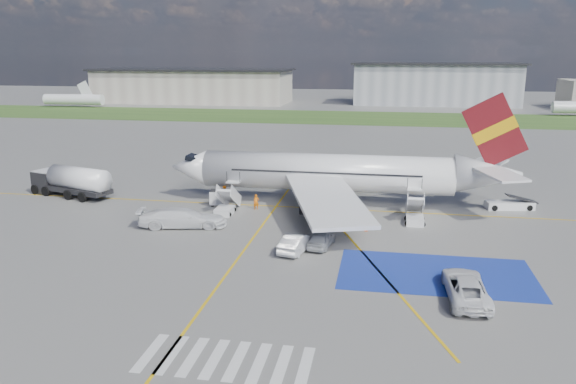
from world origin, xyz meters
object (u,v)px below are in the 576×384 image
object	(u,v)px
car_silver_a	(321,239)
car_silver_b	(297,243)
belt_loader	(510,205)
van_white_b	(182,215)
van_white_a	(466,283)
gpu_cart	(220,198)
fuel_tanker	(72,184)
airliner	(341,173)

from	to	relation	value
car_silver_a	car_silver_b	world-z (taller)	car_silver_b
belt_loader	van_white_b	world-z (taller)	van_white_b
van_white_a	van_white_b	world-z (taller)	van_white_b
gpu_cart	van_white_a	xyz separation A→B (m)	(22.48, -19.18, 0.26)
gpu_cart	van_white_a	distance (m)	29.56
car_silver_b	van_white_a	world-z (taller)	van_white_a
fuel_tanker	car_silver_b	bearing A→B (deg)	-7.86
airliner	gpu_cart	size ratio (longest dim) A/B	16.90
belt_loader	car_silver_a	bearing A→B (deg)	-150.62
fuel_tanker	car_silver_b	distance (m)	30.49
fuel_tanker	belt_loader	bearing A→B (deg)	21.55
car_silver_a	car_silver_b	bearing A→B (deg)	46.74
gpu_cart	van_white_a	size ratio (longest dim) A/B	0.40
gpu_cart	van_white_a	world-z (taller)	van_white_a
fuel_tanker	car_silver_b	size ratio (longest dim) A/B	2.28
van_white_a	van_white_b	xyz separation A→B (m)	(-23.69, 11.37, 0.17)
car_silver_b	van_white_b	distance (m)	12.28
gpu_cart	belt_loader	bearing A→B (deg)	-1.78
airliner	van_white_b	distance (m)	17.32
fuel_tanker	car_silver_a	size ratio (longest dim) A/B	2.56
van_white_a	airliner	bearing A→B (deg)	-66.73
airliner	car_silver_a	xyz separation A→B (m)	(-0.41, -13.65, -2.70)
car_silver_b	van_white_b	size ratio (longest dim) A/B	0.76
airliner	gpu_cart	distance (m)	12.97
van_white_b	belt_loader	bearing A→B (deg)	-80.43
airliner	car_silver_a	bearing A→B (deg)	-91.72
gpu_cart	van_white_b	size ratio (longest dim) A/B	0.36
gpu_cart	car_silver_a	bearing A→B (deg)	-51.66
car_silver_b	van_white_b	bearing A→B (deg)	-8.77
car_silver_a	van_white_a	distance (m)	13.29
airliner	fuel_tanker	size ratio (longest dim) A/B	3.55
gpu_cart	car_silver_a	size ratio (longest dim) A/B	0.54
car_silver_a	van_white_a	xyz separation A→B (m)	(10.47, -8.18, 0.32)
airliner	car_silver_b	world-z (taller)	airliner
gpu_cart	fuel_tanker	bearing A→B (deg)	168.25
fuel_tanker	gpu_cart	world-z (taller)	fuel_tanker
airliner	van_white_b	size ratio (longest dim) A/B	6.12
car_silver_b	van_white_a	xyz separation A→B (m)	(12.31, -6.76, 0.26)
airliner	van_white_a	world-z (taller)	airliner
fuel_tanker	van_white_a	distance (m)	44.52
airliner	van_white_b	bearing A→B (deg)	-142.51
airliner	car_silver_a	world-z (taller)	airliner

